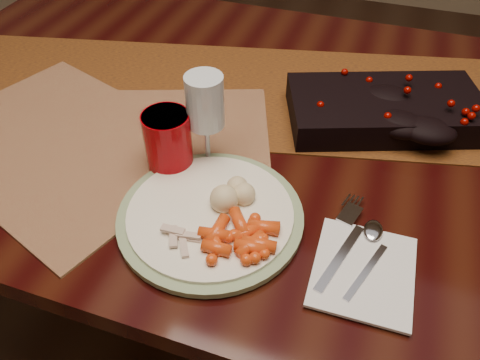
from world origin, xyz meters
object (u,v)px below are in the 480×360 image
(turkey_shreds, at_px, (178,236))
(dinner_plate, at_px, (210,215))
(red_cup, at_px, (168,142))
(mashed_potatoes, at_px, (231,190))
(napkin, at_px, (363,271))
(baby_carrots, at_px, (242,239))
(placemat_main, at_px, (144,141))
(wine_glass, at_px, (206,123))
(dining_table, at_px, (282,241))
(centerpiece, at_px, (386,105))

(turkey_shreds, bearing_deg, dinner_plate, 70.38)
(red_cup, bearing_deg, mashed_potatoes, -23.20)
(napkin, distance_m, red_cup, 0.38)
(dinner_plate, relative_size, mashed_potatoes, 3.82)
(dinner_plate, height_order, red_cup, red_cup)
(baby_carrots, bearing_deg, mashed_potatoes, 119.76)
(placemat_main, bearing_deg, wine_glass, -24.81)
(placemat_main, xyz_separation_m, turkey_shreds, (0.17, -0.21, 0.02))
(turkey_shreds, relative_size, wine_glass, 0.38)
(placemat_main, bearing_deg, red_cup, -50.83)
(placemat_main, height_order, napkin, napkin)
(napkin, height_order, red_cup, red_cup)
(dinner_plate, relative_size, wine_glass, 1.67)
(turkey_shreds, xyz_separation_m, red_cup, (-0.09, 0.16, 0.03))
(red_cup, bearing_deg, dining_table, 49.78)
(turkey_shreds, relative_size, red_cup, 0.60)
(centerpiece, distance_m, placemat_main, 0.47)
(dining_table, height_order, mashed_potatoes, mashed_potatoes)
(baby_carrots, height_order, red_cup, red_cup)
(centerpiece, bearing_deg, dining_table, -161.27)
(centerpiece, height_order, dinner_plate, centerpiece)
(baby_carrots, bearing_deg, wine_glass, 125.15)
(napkin, distance_m, wine_glass, 0.34)
(centerpiece, distance_m, napkin, 0.38)
(turkey_shreds, relative_size, napkin, 0.41)
(mashed_potatoes, xyz_separation_m, wine_glass, (-0.08, 0.09, 0.05))
(mashed_potatoes, bearing_deg, wine_glass, 129.20)
(dinner_plate, xyz_separation_m, wine_glass, (-0.05, 0.13, 0.08))
(mashed_potatoes, distance_m, turkey_shreds, 0.11)
(baby_carrots, height_order, napkin, baby_carrots)
(napkin, xyz_separation_m, red_cup, (-0.35, 0.12, 0.05))
(centerpiece, distance_m, dinner_plate, 0.42)
(mashed_potatoes, bearing_deg, centerpiece, 56.84)
(placemat_main, distance_m, napkin, 0.46)
(placemat_main, relative_size, napkin, 2.91)
(dining_table, distance_m, turkey_shreds, 0.55)
(centerpiece, relative_size, napkin, 2.26)
(dining_table, relative_size, placemat_main, 3.83)
(red_cup, distance_m, wine_glass, 0.07)
(napkin, bearing_deg, mashed_potatoes, 163.42)
(placemat_main, relative_size, turkey_shreds, 7.16)
(placemat_main, distance_m, red_cup, 0.11)
(dining_table, distance_m, baby_carrots, 0.53)
(dining_table, relative_size, dinner_plate, 6.16)
(baby_carrots, bearing_deg, dinner_plate, 147.49)
(centerpiece, relative_size, wine_glass, 2.09)
(placemat_main, xyz_separation_m, mashed_potatoes, (0.21, -0.11, 0.04))
(napkin, relative_size, red_cup, 1.47)
(turkey_shreds, bearing_deg, wine_glass, 99.01)
(baby_carrots, distance_m, wine_glass, 0.22)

